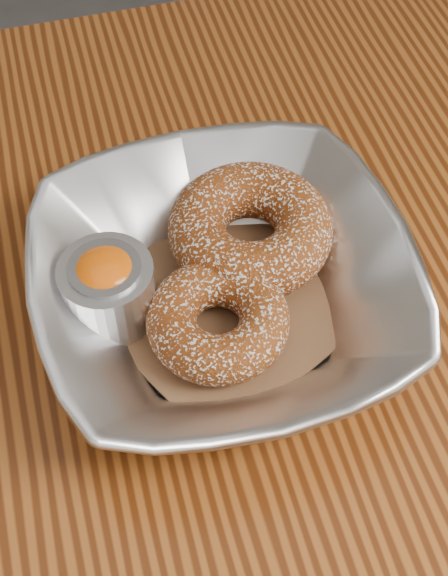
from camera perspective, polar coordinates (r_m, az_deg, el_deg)
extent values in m
cube|color=brown|center=(0.53, 0.88, -7.26)|extent=(1.20, 0.80, 0.04)
imported|color=silver|center=(0.51, 0.00, -0.02)|extent=(0.24, 0.24, 0.06)
cube|color=brown|center=(0.53, 0.00, -1.34)|extent=(0.20, 0.20, 0.00)
torus|color=#71310E|center=(0.54, 1.88, 4.21)|extent=(0.15, 0.15, 0.04)
torus|color=#71310E|center=(0.50, -0.44, -2.31)|extent=(0.11, 0.11, 0.03)
cylinder|color=silver|center=(0.52, -8.20, -0.23)|extent=(0.06, 0.06, 0.05)
cylinder|color=gray|center=(0.51, -8.25, 0.03)|extent=(0.05, 0.05, 0.04)
ellipsoid|color=#FF5F07|center=(0.50, -8.44, 0.99)|extent=(0.04, 0.04, 0.03)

